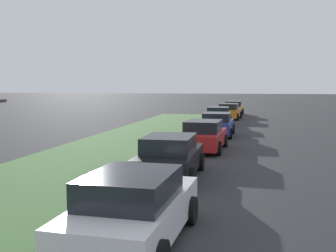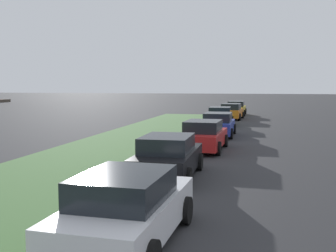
% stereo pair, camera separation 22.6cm
% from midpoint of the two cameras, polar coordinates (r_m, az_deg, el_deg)
% --- Properties ---
extents(grass_median, '(60.00, 6.00, 0.12)m').
position_cam_midpoint_polar(grass_median, '(14.49, -16.24, -6.92)').
color(grass_median, '#517F42').
rests_on(grass_median, ground).
extents(parked_car_white, '(4.36, 2.13, 1.47)m').
position_cam_midpoint_polar(parked_car_white, '(8.39, -5.60, -11.38)').
color(parked_car_white, silver).
rests_on(parked_car_white, ground).
extents(parked_car_black, '(4.33, 2.07, 1.47)m').
position_cam_midpoint_polar(parked_car_black, '(14.09, -0.17, -4.34)').
color(parked_car_black, black).
rests_on(parked_car_black, ground).
extents(parked_car_red, '(4.35, 2.12, 1.47)m').
position_cam_midpoint_polar(parked_car_red, '(19.98, 4.68, -1.36)').
color(parked_car_red, red).
rests_on(parked_car_red, ground).
extents(parked_car_blue, '(4.30, 2.03, 1.47)m').
position_cam_midpoint_polar(parked_car_blue, '(25.69, 6.62, 0.20)').
color(parked_car_blue, '#23389E').
rests_on(parked_car_blue, ground).
extents(parked_car_green, '(4.37, 2.15, 1.47)m').
position_cam_midpoint_polar(parked_car_green, '(32.40, 6.83, 1.34)').
color(parked_car_green, '#1E6B38').
rests_on(parked_car_green, ground).
extents(parked_car_orange, '(4.40, 2.22, 1.47)m').
position_cam_midpoint_polar(parked_car_orange, '(38.52, 8.37, 2.01)').
color(parked_car_orange, orange).
rests_on(parked_car_orange, ground).
extents(parked_car_yellow, '(4.33, 2.07, 1.47)m').
position_cam_midpoint_polar(parked_car_yellow, '(44.03, 8.99, 2.46)').
color(parked_car_yellow, gold).
rests_on(parked_car_yellow, ground).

